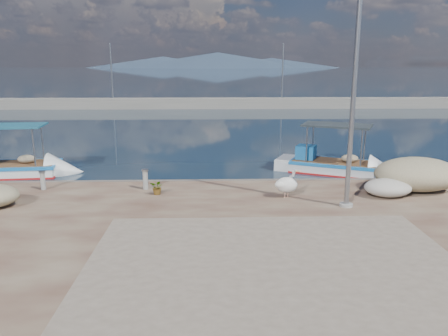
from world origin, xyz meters
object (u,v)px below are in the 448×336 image
pelican (287,184)px  bollard_near (145,178)px  boat_right (333,168)px  lamp_post (352,107)px  boat_left (11,171)px

pelican → bollard_near: 5.33m
boat_right → bollard_near: bearing=-127.4°
pelican → lamp_post: 3.51m
boat_right → bollard_near: size_ratio=7.65×
boat_left → bollard_near: size_ratio=7.67×
boat_left → pelican: (12.16, -5.48, 0.76)m
boat_right → lamp_post: lamp_post is taller
boat_left → boat_right: size_ratio=1.00×
pelican → lamp_post: bearing=-53.9°
lamp_post → bollard_near: lamp_post is taller
boat_left → lamp_post: bearing=-30.6°
lamp_post → bollard_near: 7.90m
lamp_post → boat_right: bearing=77.9°
boat_right → pelican: boat_right is taller
pelican → lamp_post: lamp_post is taller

